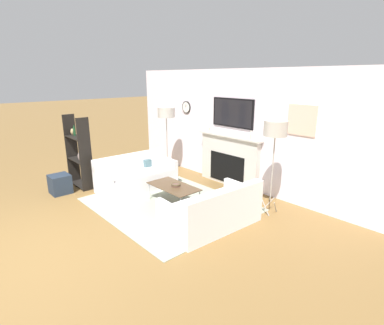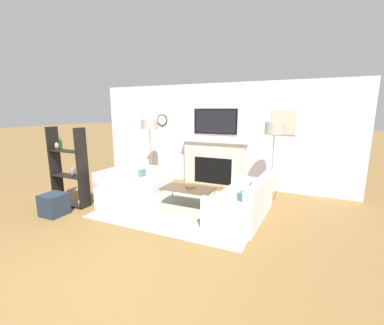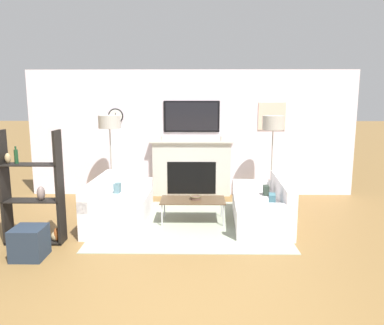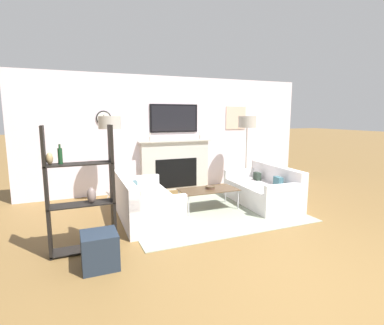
% 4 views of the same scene
% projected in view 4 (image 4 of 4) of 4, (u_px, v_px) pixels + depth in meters
% --- Properties ---
extents(ground_plane, '(60.00, 60.00, 0.00)m').
position_uv_depth(ground_plane, '(308.00, 277.00, 3.37)').
color(ground_plane, brown).
extents(fireplace_wall, '(7.03, 0.28, 2.70)m').
position_uv_depth(fireplace_wall, '(174.00, 140.00, 7.25)').
color(fireplace_wall, silver).
rests_on(fireplace_wall, ground_plane).
extents(area_rug, '(3.09, 2.58, 0.01)m').
position_uv_depth(area_rug, '(208.00, 210.00, 5.69)').
color(area_rug, gray).
rests_on(area_rug, ground_plane).
extents(couch_left, '(0.92, 1.76, 0.76)m').
position_uv_depth(couch_left, '(144.00, 204.00, 5.17)').
color(couch_left, white).
rests_on(couch_left, ground_plane).
extents(couch_right, '(0.97, 1.74, 0.77)m').
position_uv_depth(couch_right, '(263.00, 191.00, 6.12)').
color(couch_right, white).
rests_on(couch_right, ground_plane).
extents(coffee_table, '(1.11, 0.58, 0.39)m').
position_uv_depth(coffee_table, '(208.00, 190.00, 5.73)').
color(coffee_table, '#4C3823').
rests_on(coffee_table, ground_plane).
extents(decorative_bowl, '(0.19, 0.19, 0.06)m').
position_uv_depth(decorative_bowl, '(210.00, 187.00, 5.76)').
color(decorative_bowl, brown).
rests_on(decorative_bowl, coffee_table).
extents(floor_lamp_left, '(0.43, 0.43, 1.78)m').
position_uv_depth(floor_lamp_left, '(110.00, 124.00, 5.91)').
color(floor_lamp_left, '#9E998E').
rests_on(floor_lamp_left, ground_plane).
extents(floor_lamp_right, '(0.42, 0.42, 1.78)m').
position_uv_depth(floor_lamp_right, '(247.00, 123.00, 7.14)').
color(floor_lamp_right, '#9E998E').
rests_on(floor_lamp_right, ground_plane).
extents(shelf_unit, '(0.84, 0.28, 1.67)m').
position_uv_depth(shelf_unit, '(83.00, 197.00, 3.91)').
color(shelf_unit, black).
rests_on(shelf_unit, ground_plane).
extents(ottoman, '(0.41, 0.41, 0.43)m').
position_uv_depth(ottoman, '(100.00, 250.00, 3.55)').
color(ottoman, '#222D3B').
rests_on(ottoman, ground_plane).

